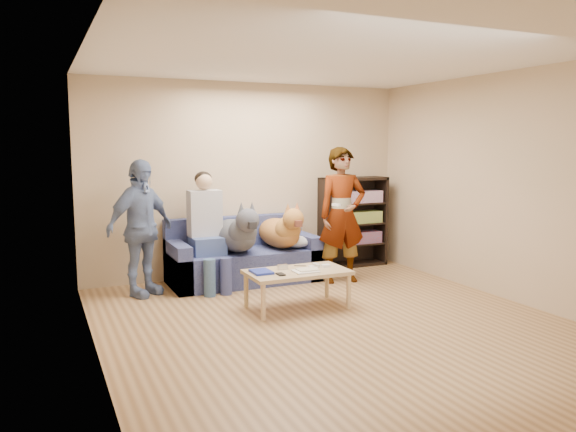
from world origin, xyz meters
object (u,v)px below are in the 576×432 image
person_standing_right (342,215)px  dog_tan (282,231)px  coffee_table (297,275)px  dog_gray (237,233)px  sofa (242,260)px  person_standing_left (140,228)px  person_seated (207,226)px  notebook_blue (261,272)px  bookshelf (353,220)px  camera_silver (283,267)px

person_standing_right → dog_tan: bearing=155.4°
coffee_table → dog_gray: bearing=102.1°
sofa → dog_tan: dog_tan is taller
person_standing_left → coffee_table: 1.95m
person_standing_right → dog_gray: 1.37m
person_seated → dog_gray: size_ratio=1.15×
notebook_blue → bookshelf: size_ratio=0.20×
person_seated → bookshelf: person_seated is taller
person_standing_right → sofa: bearing=161.0°
dog_tan → person_seated: bearing=178.8°
notebook_blue → dog_tan: 1.44m
bookshelf → dog_tan: bearing=-163.7°
notebook_blue → coffee_table: size_ratio=0.24×
camera_silver → bookshelf: size_ratio=0.08×
person_standing_right → coffee_table: (-1.04, -0.85, -0.50)m
notebook_blue → person_standing_right: bearing=29.1°
person_standing_right → bookshelf: size_ratio=1.34×
person_standing_right → notebook_blue: person_standing_right is taller
person_seated → bookshelf: size_ratio=1.13×
person_standing_right → coffee_table: 1.43m
notebook_blue → bookshelf: bookshelf is taller
person_seated → dog_tan: (1.00, -0.02, -0.12)m
coffee_table → camera_silver: bearing=135.0°
dog_gray → coffee_table: size_ratio=1.16×
person_standing_right → dog_tan: (-0.68, 0.40, -0.22)m
person_standing_right → camera_silver: 1.44m
person_standing_left → dog_gray: bearing=-32.4°
person_standing_left → dog_tan: bearing=-31.6°
person_standing_right → coffee_table: size_ratio=1.59×
person_seated → coffee_table: (0.63, -1.27, -0.40)m
dog_gray → dog_tan: bearing=2.3°
dog_tan → notebook_blue: bearing=-122.4°
camera_silver → coffee_table: size_ratio=0.10×
bookshelf → camera_silver: bearing=-139.7°
notebook_blue → bookshelf: bearing=37.5°
person_standing_right → bookshelf: person_standing_right is taller
person_seated → camera_silver: bearing=-65.9°
notebook_blue → person_seated: (-0.23, 1.22, 0.34)m
person_standing_left → sofa: size_ratio=0.85×
notebook_blue → camera_silver: (0.28, 0.07, 0.01)m
camera_silver → dog_gray: (-0.14, 1.11, 0.22)m
dog_tan → coffee_table: (-0.36, -1.25, -0.28)m
person_standing_left → sofa: 1.43m
sofa → person_seated: size_ratio=1.29×
notebook_blue → sofa: 1.38m
person_standing_left → person_seated: (0.82, 0.04, -0.03)m
notebook_blue → coffee_table: bearing=-7.1°
person_standing_left → camera_silver: bearing=-72.1°
person_standing_right → dog_tan: person_standing_right is taller
notebook_blue → dog_tan: size_ratio=0.22×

